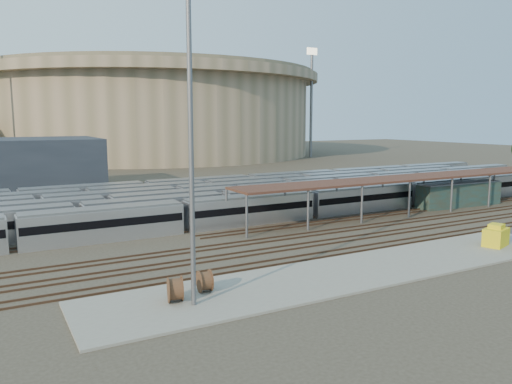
{
  "coord_description": "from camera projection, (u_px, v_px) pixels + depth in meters",
  "views": [
    {
      "loc": [
        -34.22,
        -48.63,
        13.66
      ],
      "look_at": [
        -0.89,
        12.0,
        3.5
      ],
      "focal_mm": 35.0,
      "sensor_mm": 36.0,
      "label": 1
    }
  ],
  "objects": [
    {
      "name": "apron",
      "position": [
        360.0,
        270.0,
        45.06
      ],
      "size": [
        50.0,
        9.0,
        0.2
      ],
      "primitive_type": "cube",
      "color": "gray",
      "rests_on": "ground"
    },
    {
      "name": "cable_reel_east",
      "position": [
        205.0,
        281.0,
        39.13
      ],
      "size": [
        1.15,
        1.82,
        1.72
      ],
      "primitive_type": "cylinder",
      "rotation": [
        0.0,
        1.57,
        -0.11
      ],
      "color": "#543521",
      "rests_on": "apron"
    },
    {
      "name": "yard_light_pole",
      "position": [
        191.0,
        146.0,
        34.82
      ],
      "size": [
        0.82,
        0.36,
        23.01
      ],
      "color": "slate",
      "rests_on": "apron"
    },
    {
      "name": "subway_trains",
      "position": [
        251.0,
        196.0,
        77.1
      ],
      "size": [
        127.3,
        23.9,
        3.6
      ],
      "color": "silver",
      "rests_on": "ground"
    },
    {
      "name": "stadium",
      "position": [
        155.0,
        112.0,
        191.36
      ],
      "size": [
        124.0,
        124.0,
        32.5
      ],
      "color": "gray",
      "rests_on": "ground"
    },
    {
      "name": "inspection_shed",
      "position": [
        418.0,
        178.0,
        73.69
      ],
      "size": [
        60.3,
        6.0,
        5.3
      ],
      "color": "slate",
      "rests_on": "ground"
    },
    {
      "name": "teal_boxcar",
      "position": [
        459.0,
        195.0,
        78.58
      ],
      "size": [
        15.61,
        3.69,
        3.61
      ],
      "primitive_type": "cube",
      "rotation": [
        0.0,
        0.0,
        -0.04
      ],
      "color": "#1B4344",
      "rests_on": "ground"
    },
    {
      "name": "yellow_equipment",
      "position": [
        496.0,
        237.0,
        53.29
      ],
      "size": [
        3.48,
        2.75,
        1.9
      ],
      "primitive_type": "cube",
      "rotation": [
        0.0,
        0.0,
        0.32
      ],
      "color": "gold",
      "rests_on": "apron"
    },
    {
      "name": "ground",
      "position": [
        310.0,
        233.0,
        60.46
      ],
      "size": [
        420.0,
        420.0,
        0.0
      ],
      "primitive_type": "plane",
      "color": "#383026",
      "rests_on": "ground"
    },
    {
      "name": "cable_reel_west",
      "position": [
        175.0,
        289.0,
        36.99
      ],
      "size": [
        1.48,
        2.1,
        1.9
      ],
      "primitive_type": "cylinder",
      "rotation": [
        0.0,
        1.57,
        -0.24
      ],
      "color": "#543521",
      "rests_on": "apron"
    },
    {
      "name": "floodlight_3",
      "position": [
        50.0,
        101.0,
        191.41
      ],
      "size": [
        4.0,
        1.0,
        38.4
      ],
      "color": "slate",
      "rests_on": "ground"
    },
    {
      "name": "floodlight_2",
      "position": [
        311.0,
        99.0,
        177.53
      ],
      "size": [
        4.0,
        1.0,
        38.4
      ],
      "color": "slate",
      "rests_on": "ground"
    },
    {
      "name": "empty_tracks",
      "position": [
        336.0,
        241.0,
        56.11
      ],
      "size": [
        170.0,
        9.62,
        0.18
      ],
      "color": "#4C3323",
      "rests_on": "ground"
    }
  ]
}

